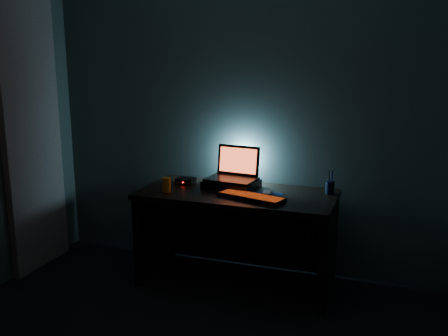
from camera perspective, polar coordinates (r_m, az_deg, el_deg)
name	(u,v)px	position (r m, az deg, el deg)	size (l,w,h in m)	color
room	(128,176)	(2.27, -10.88, -0.91)	(3.50, 4.00, 2.50)	black
desk	(239,222)	(3.96, 1.70, -6.16)	(1.50, 0.70, 0.75)	black
curtain	(32,133)	(4.40, -21.10, 3.73)	(0.06, 0.65, 2.30)	beige
riser	(231,184)	(3.95, 0.86, -1.83)	(0.40, 0.30, 0.06)	black
laptop	(234,172)	(3.98, 1.18, -0.41)	(0.41, 0.32, 0.26)	black
keyboard	(251,197)	(3.65, 3.16, -3.32)	(0.52, 0.29, 0.03)	black
mousepad	(267,196)	(3.74, 4.94, -3.19)	(0.22, 0.20, 0.00)	navy
mouse	(267,194)	(3.73, 4.94, -2.95)	(0.06, 0.10, 0.03)	gray
pen_cup	(330,188)	(3.86, 12.01, -2.20)	(0.07, 0.07, 0.10)	black
juice_glass	(167,185)	(3.85, -6.59, -1.92)	(0.07, 0.07, 0.11)	orange
router	(186,181)	(4.09, -4.37, -1.47)	(0.14, 0.12, 0.05)	black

